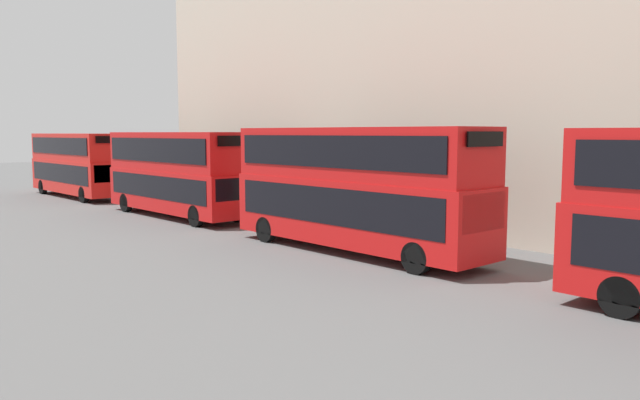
% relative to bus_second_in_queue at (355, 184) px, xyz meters
% --- Properties ---
extents(bus_second_in_queue, '(2.59, 10.76, 4.47)m').
position_rel_bus_second_in_queue_xyz_m(bus_second_in_queue, '(0.00, 0.00, 0.00)').
color(bus_second_in_queue, red).
rests_on(bus_second_in_queue, ground).
extents(bus_third_in_queue, '(2.59, 10.52, 4.31)m').
position_rel_bus_second_in_queue_xyz_m(bus_third_in_queue, '(0.00, 12.75, -0.09)').
color(bus_third_in_queue, red).
rests_on(bus_third_in_queue, ground).
extents(bus_trailing, '(2.59, 10.64, 4.23)m').
position_rel_bus_second_in_queue_xyz_m(bus_trailing, '(-0.00, 26.08, -0.12)').
color(bus_trailing, red).
rests_on(bus_trailing, ground).
extents(pedestrian, '(0.36, 0.36, 1.61)m').
position_rel_bus_second_in_queue_xyz_m(pedestrian, '(2.96, 23.09, -1.72)').
color(pedestrian, '#334C6B').
rests_on(pedestrian, ground).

